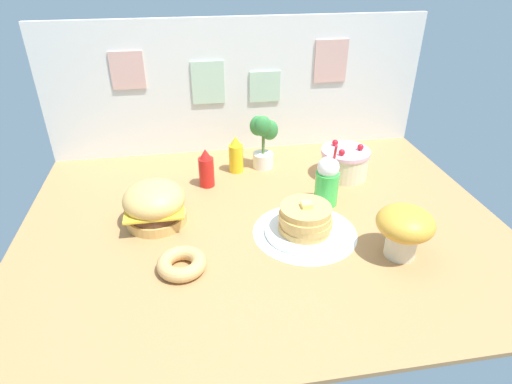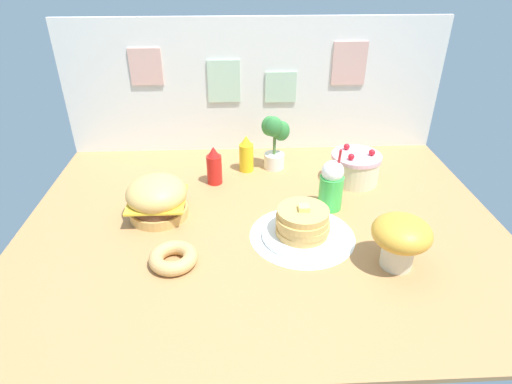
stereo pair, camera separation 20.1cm
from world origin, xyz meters
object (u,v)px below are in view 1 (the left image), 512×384
burger (155,204)px  mustard_bottle (236,155)px  layer_cake (344,163)px  donut_pink_glaze (182,263)px  potted_plant (263,139)px  pancake_stack (305,222)px  ketchup_bottle (206,169)px  mushroom_stool (404,227)px  cream_soda_cup (327,181)px

burger → mustard_bottle: (0.45, 0.47, 0.00)m
layer_cake → mustard_bottle: size_ratio=1.25×
donut_pink_glaze → potted_plant: (0.50, 0.87, 0.15)m
pancake_stack → mustard_bottle: bearing=109.3°
ketchup_bottle → mushroom_stool: (0.78, -0.75, 0.04)m
burger → cream_soda_cup: cream_soda_cup is taller
mustard_bottle → potted_plant: 0.19m
burger → ketchup_bottle: ketchup_bottle is taller
cream_soda_cup → potted_plant: 0.52m
donut_pink_glaze → cream_soda_cup: bearing=28.9°
burger → mustard_bottle: 0.65m
cream_soda_cup → mushroom_stool: bearing=-67.8°
mustard_bottle → pancake_stack: bearing=-70.7°
pancake_stack → mustard_bottle: size_ratio=1.70×
potted_plant → mushroom_stool: 1.02m
mustard_bottle → cream_soda_cup: cream_soda_cup is taller
burger → potted_plant: 0.79m
donut_pink_glaze → mushroom_stool: mushroom_stool is taller
ketchup_bottle → cream_soda_cup: (0.59, -0.29, 0.03)m
cream_soda_cup → donut_pink_glaze: size_ratio=1.61×
mustard_bottle → donut_pink_glaze: size_ratio=1.08×
mustard_bottle → potted_plant: bearing=9.5°
mustard_bottle → cream_soda_cup: size_ratio=0.67×
pancake_stack → potted_plant: potted_plant is taller
potted_plant → layer_cake: bearing=-23.6°
ketchup_bottle → layer_cake: bearing=-1.3°
burger → cream_soda_cup: (0.86, 0.04, 0.03)m
ketchup_bottle → mustard_bottle: bearing=38.7°
burger → cream_soda_cup: 0.86m
burger → ketchup_bottle: 0.42m
burger → mushroom_stool: size_ratio=1.21×
layer_cake → ketchup_bottle: ketchup_bottle is taller
mustard_bottle → mushroom_stool: bearing=-56.2°
ketchup_bottle → potted_plant: bearing=26.5°
burger → ketchup_bottle: bearing=50.7°
potted_plant → pancake_stack: bearing=-84.3°
burger → donut_pink_glaze: bearing=-72.9°
burger → potted_plant: bearing=39.0°
burger → cream_soda_cup: bearing=2.4°
burger → cream_soda_cup: size_ratio=0.88×
cream_soda_cup → potted_plant: potted_plant is taller
cream_soda_cup → mushroom_stool: 0.50m
ketchup_bottle → cream_soda_cup: size_ratio=0.67×
cream_soda_cup → donut_pink_glaze: bearing=-151.1°
ketchup_bottle → mushroom_stool: mushroom_stool is taller
potted_plant → cream_soda_cup: bearing=-62.0°
mustard_bottle → donut_pink_glaze: bearing=-111.4°
pancake_stack → mushroom_stool: size_ratio=1.55×
potted_plant → mushroom_stool: potted_plant is taller
potted_plant → burger: bearing=-141.0°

